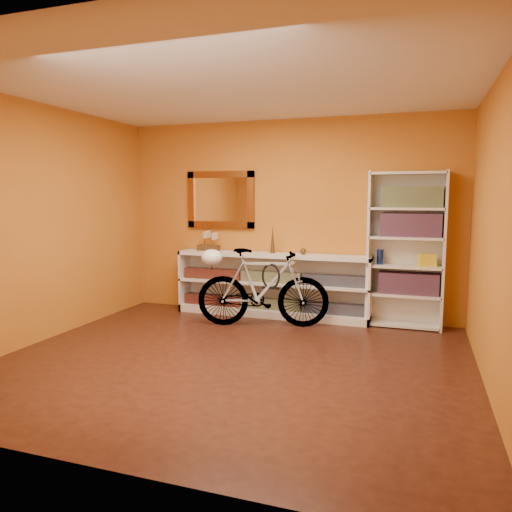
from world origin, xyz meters
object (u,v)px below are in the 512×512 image
(bicycle, at_px, (263,288))
(helmet, at_px, (212,257))
(console_unit, at_px, (272,285))
(bookcase, at_px, (405,250))

(bicycle, xyz_separation_m, helmet, (-0.61, -0.15, 0.37))
(console_unit, xyz_separation_m, helmet, (-0.56, -0.68, 0.43))
(console_unit, relative_size, helmet, 9.76)
(bicycle, height_order, helmet, bicycle)
(bookcase, bearing_deg, helmet, -162.67)
(console_unit, bearing_deg, helmet, -129.77)
(console_unit, relative_size, bicycle, 1.58)
(console_unit, height_order, bicycle, bicycle)
(console_unit, bearing_deg, bookcase, 0.85)
(console_unit, height_order, helmet, helmet)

